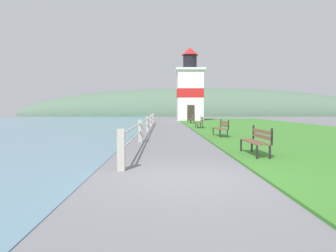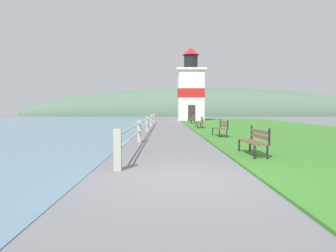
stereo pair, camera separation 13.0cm
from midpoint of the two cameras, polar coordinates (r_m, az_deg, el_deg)
ground_plane at (r=7.05m, az=3.06°, el=-9.23°), size 160.00×160.00×0.00m
grass_verge at (r=25.11m, az=18.07°, el=-0.51°), size 12.00×50.58×0.06m
seawall_railing at (r=21.75m, az=-3.46°, el=0.62°), size 0.18×27.84×1.01m
park_bench_near at (r=10.57m, az=15.26°, el=-2.30°), size 0.52×1.80×0.94m
park_bench_midway at (r=17.43m, az=9.45°, el=-0.21°), size 0.56×1.74×0.94m
park_bench_far at (r=25.27m, az=5.77°, el=0.79°), size 0.53×1.77×0.94m
park_bench_by_lighthouse at (r=33.79m, az=4.33°, el=1.35°), size 0.61×1.98×0.94m
lighthouse at (r=42.24m, az=4.06°, el=6.22°), size 3.68×3.68×9.33m
distant_hillside at (r=71.11m, az=6.16°, el=1.75°), size 80.00×16.00×12.00m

